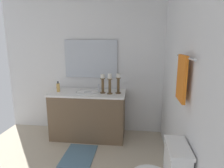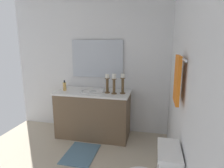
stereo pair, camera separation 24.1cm
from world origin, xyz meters
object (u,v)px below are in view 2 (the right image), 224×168
at_px(towel_near_vanity, 177,80).
at_px(bath_mat, 81,154).
at_px(vanity_cabinet, 93,114).
at_px(mirror, 97,59).
at_px(candle_holder_mid, 107,83).
at_px(sink_basin, 93,94).
at_px(towel_bar, 181,58).
at_px(candle_holder_tall, 123,83).
at_px(soap_bottle, 65,86).
at_px(candle_holder_short, 114,83).

xyz_separation_m(towel_near_vanity, bath_mat, (-0.60, -1.21, -1.28)).
height_order(vanity_cabinet, mirror, mirror).
distance_m(candle_holder_mid, bath_mat, 1.15).
height_order(vanity_cabinet, candle_holder_mid, candle_holder_mid).
distance_m(sink_basin, bath_mat, 0.98).
xyz_separation_m(towel_bar, bath_mat, (-0.60, -1.23, -1.48)).
xyz_separation_m(candle_holder_tall, towel_near_vanity, (1.21, 0.70, 0.32)).
bearing_deg(mirror, soap_bottle, -57.81).
bearing_deg(soap_bottle, candle_holder_mid, 90.16).
relative_size(candle_holder_tall, soap_bottle, 1.80).
bearing_deg(soap_bottle, towel_bar, 55.44).
distance_m(mirror, bath_mat, 1.60).
bearing_deg(bath_mat, soap_bottle, -139.77).
height_order(soap_bottle, towel_near_vanity, towel_near_vanity).
bearing_deg(bath_mat, candle_holder_short, 145.72).
xyz_separation_m(mirror, candle_holder_mid, (0.31, 0.26, -0.37)).
distance_m(towel_bar, towel_near_vanity, 0.20).
height_order(candle_holder_short, soap_bottle, candle_holder_short).
xyz_separation_m(candle_holder_mid, soap_bottle, (0.00, -0.76, -0.09)).
bearing_deg(candle_holder_short, sink_basin, -99.97).
bearing_deg(candle_holder_mid, candle_holder_tall, 93.75).
distance_m(sink_basin, candle_holder_short, 0.44).
distance_m(mirror, candle_holder_tall, 0.69).
relative_size(vanity_cabinet, soap_bottle, 7.03).
height_order(candle_holder_tall, bath_mat, candle_holder_tall).
xyz_separation_m(candle_holder_mid, towel_near_vanity, (1.19, 0.95, 0.32)).
distance_m(vanity_cabinet, towel_near_vanity, 1.94).
xyz_separation_m(candle_holder_tall, candle_holder_short, (0.05, -0.13, 0.00)).
height_order(candle_holder_mid, soap_bottle, candle_holder_mid).
bearing_deg(candle_holder_short, mirror, -132.33).
relative_size(candle_holder_short, towel_near_vanity, 0.75).
relative_size(sink_basin, candle_holder_short, 1.23).
relative_size(candle_holder_tall, towel_bar, 0.52).
xyz_separation_m(vanity_cabinet, towel_bar, (1.23, 1.23, 1.08)).
bearing_deg(bath_mat, towel_near_vanity, 63.64).
relative_size(sink_basin, bath_mat, 0.67).
bearing_deg(sink_basin, candle_holder_short, 80.03).
xyz_separation_m(candle_holder_short, towel_near_vanity, (1.16, 0.83, 0.31)).
relative_size(mirror, towel_bar, 1.50).
bearing_deg(vanity_cabinet, mirror, 179.99).
bearing_deg(candle_holder_tall, candle_holder_short, -68.95).
distance_m(soap_bottle, bath_mat, 1.16).
xyz_separation_m(sink_basin, towel_near_vanity, (1.23, 1.21, 0.53)).
distance_m(vanity_cabinet, candle_holder_short, 0.69).
xyz_separation_m(sink_basin, towel_bar, (1.23, 1.23, 0.72)).
bearing_deg(candle_holder_short, vanity_cabinet, -99.94).
height_order(candle_holder_tall, towel_near_vanity, towel_near_vanity).
bearing_deg(sink_basin, towel_bar, 45.08).
bearing_deg(mirror, candle_holder_short, 47.67).
xyz_separation_m(soap_bottle, bath_mat, (0.59, 0.50, -0.87)).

